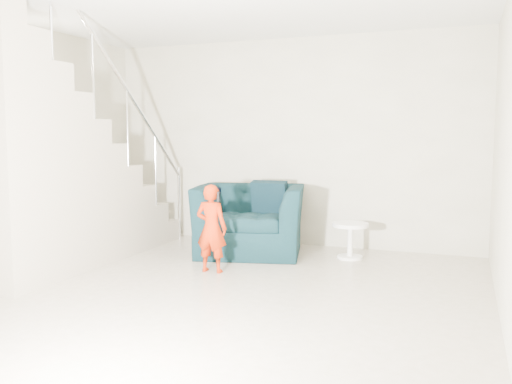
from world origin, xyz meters
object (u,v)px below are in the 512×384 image
armchair (250,219)px  staircase (50,181)px  toddler (211,228)px  side_table (350,235)px

armchair → staircase: size_ratio=0.35×
toddler → staircase: staircase is taller
armchair → staircase: bearing=-154.4°
toddler → side_table: toddler is taller
side_table → staircase: 3.43m
toddler → side_table: (1.25, 1.15, -0.18)m
armchair → staircase: 2.34m
toddler → side_table: size_ratio=2.21×
toddler → staircase: 1.84m
toddler → staircase: size_ratio=0.26×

